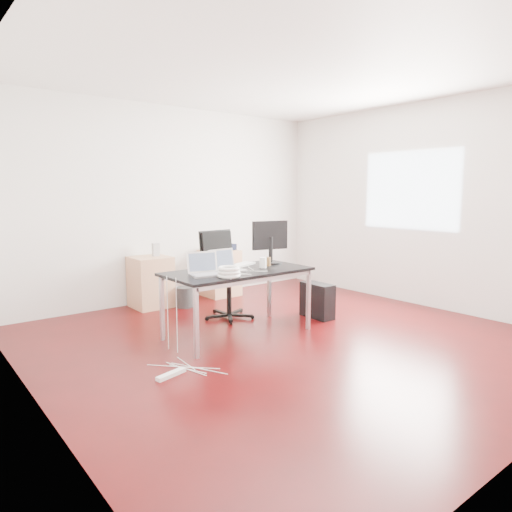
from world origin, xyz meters
TOP-DOWN VIEW (x-y plane):
  - room_shell at (0.04, 0.00)m, footprint 5.00×5.00m
  - desk at (-0.32, 0.47)m, footprint 1.60×0.80m
  - office_chair at (-0.01, 1.17)m, footprint 0.52×0.54m
  - filing_cabinet_left at (-0.52, 2.23)m, footprint 0.50×0.50m
  - filing_cabinet_right at (0.63, 2.23)m, footprint 0.50×0.50m
  - pc_tower at (0.88, 0.41)m, footprint 0.21×0.46m
  - wastebasket at (-0.17, 1.92)m, footprint 0.27×0.27m
  - power_strip at (-1.47, -0.11)m, footprint 0.31×0.13m
  - laptop_left at (-0.75, 0.45)m, footprint 0.38×0.32m
  - laptop_right at (-0.45, 0.50)m, footprint 0.34×0.27m
  - monitor at (0.27, 0.62)m, footprint 0.45×0.26m
  - keyboard at (-0.12, 0.68)m, footprint 0.46×0.28m
  - cup_white at (-0.01, 0.42)m, footprint 0.09×0.09m
  - cup_brown at (0.13, 0.50)m, footprint 0.09×0.09m
  - cable_coil at (-0.64, 0.19)m, footprint 0.24×0.24m
  - power_adapter at (-0.51, 0.25)m, footprint 0.08×0.08m
  - speaker at (-0.42, 2.25)m, footprint 0.10×0.09m
  - navy_garment at (0.69, 2.19)m, footprint 0.35×0.31m

SIDE VIEW (x-z plane):
  - power_strip at x=-1.47m, z-range 0.00..0.04m
  - wastebasket at x=-0.17m, z-range 0.00..0.28m
  - pc_tower at x=0.88m, z-range 0.00..0.44m
  - filing_cabinet_left at x=-0.52m, z-range 0.00..0.70m
  - filing_cabinet_right at x=0.63m, z-range 0.00..0.70m
  - office_chair at x=-0.01m, z-range 0.06..1.15m
  - desk at x=-0.32m, z-range 0.31..1.04m
  - keyboard at x=-0.12m, z-range 0.73..0.75m
  - power_adapter at x=-0.51m, z-range 0.73..0.76m
  - navy_garment at x=0.69m, z-range 0.70..0.79m
  - cup_brown at x=0.13m, z-range 0.73..0.83m
  - cable_coil at x=-0.64m, z-range 0.73..0.84m
  - laptop_left at x=-0.75m, z-range 0.67..0.90m
  - laptop_right at x=-0.45m, z-range 0.67..0.90m
  - speaker at x=-0.42m, z-range 0.70..0.88m
  - cup_white at x=-0.01m, z-range 0.73..0.85m
  - monitor at x=0.27m, z-range 0.76..1.27m
  - room_shell at x=0.04m, z-range -1.10..3.90m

